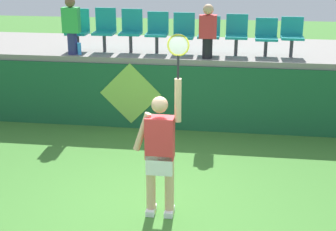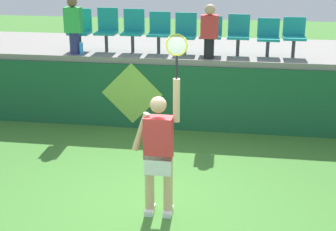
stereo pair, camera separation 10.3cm
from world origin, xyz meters
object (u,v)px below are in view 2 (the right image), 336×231
(stadium_chair_1, at_px, (107,28))
(stadium_chair_4, at_px, (185,32))
(stadium_chair_2, at_px, (133,29))
(stadium_chair_7, at_px, (268,35))
(tennis_player, at_px, (159,150))
(stadium_chair_0, at_px, (80,28))
(stadium_chair_3, at_px, (159,30))
(stadium_chair_5, at_px, (211,33))
(spectator_0, at_px, (209,30))
(water_bottle, at_px, (81,49))
(stadium_chair_8, at_px, (294,35))
(stadium_chair_6, at_px, (238,33))
(spectator_1, at_px, (73,24))

(stadium_chair_1, xyz_separation_m, stadium_chair_4, (1.67, -0.00, -0.05))
(stadium_chair_2, bearing_deg, stadium_chair_1, 179.80)
(stadium_chair_7, bearing_deg, tennis_player, -110.75)
(tennis_player, distance_m, stadium_chair_0, 4.82)
(stadium_chair_0, distance_m, stadium_chair_3, 1.70)
(stadium_chair_2, relative_size, stadium_chair_5, 1.16)
(spectator_0, bearing_deg, stadium_chair_3, 158.42)
(water_bottle, relative_size, stadium_chair_5, 0.32)
(stadium_chair_8, distance_m, spectator_0, 1.72)
(stadium_chair_7, distance_m, stadium_chair_8, 0.51)
(tennis_player, relative_size, stadium_chair_3, 3.04)
(stadium_chair_6, height_order, spectator_0, spectator_0)
(stadium_chair_2, bearing_deg, spectator_0, -14.77)
(stadium_chair_7, relative_size, spectator_1, 0.64)
(stadium_chair_8, xyz_separation_m, spectator_1, (-4.44, -0.41, 0.17))
(tennis_player, bearing_deg, stadium_chair_7, 69.25)
(stadium_chair_0, xyz_separation_m, spectator_1, (0.00, -0.42, 0.14))
(water_bottle, height_order, stadium_chair_4, stadium_chair_4)
(tennis_player, bearing_deg, stadium_chair_0, 120.45)
(stadium_chair_4, bearing_deg, stadium_chair_1, 179.91)
(tennis_player, distance_m, stadium_chair_7, 4.44)
(stadium_chair_3, xyz_separation_m, stadium_chair_7, (2.23, -0.01, -0.05))
(water_bottle, distance_m, stadium_chair_4, 2.17)
(stadium_chair_0, bearing_deg, stadium_chair_4, -0.04)
(stadium_chair_7, xyz_separation_m, spectator_1, (-3.93, -0.41, 0.20))
(water_bottle, xyz_separation_m, spectator_0, (2.63, 0.03, 0.44))
(stadium_chair_4, height_order, stadium_chair_8, stadium_chair_4)
(stadium_chair_5, bearing_deg, stadium_chair_3, 179.65)
(stadium_chair_7, relative_size, spectator_0, 0.70)
(tennis_player, relative_size, stadium_chair_7, 3.40)
(stadium_chair_5, relative_size, stadium_chair_7, 1.02)
(spectator_0, bearing_deg, spectator_1, 179.87)
(stadium_chair_6, height_order, spectator_1, spectator_1)
(stadium_chair_3, bearing_deg, stadium_chair_1, 179.70)
(tennis_player, height_order, stadium_chair_2, tennis_player)
(tennis_player, xyz_separation_m, stadium_chair_2, (-1.24, 4.07, 0.98))
(tennis_player, distance_m, stadium_chair_2, 4.37)
(stadium_chair_6, distance_m, stadium_chair_8, 1.10)
(stadium_chair_1, relative_size, spectator_0, 0.84)
(stadium_chair_1, distance_m, stadium_chair_2, 0.57)
(stadium_chair_2, bearing_deg, stadium_chair_0, 179.94)
(tennis_player, height_order, stadium_chair_7, tennis_player)
(stadium_chair_4, distance_m, spectator_1, 2.30)
(stadium_chair_6, relative_size, stadium_chair_7, 1.09)
(stadium_chair_4, height_order, spectator_0, spectator_0)
(stadium_chair_1, bearing_deg, spectator_1, -143.93)
(stadium_chair_3, height_order, stadium_chair_5, stadium_chair_3)
(stadium_chair_6, distance_m, spectator_0, 0.71)
(stadium_chair_5, relative_size, stadium_chair_6, 0.94)
(spectator_1, bearing_deg, stadium_chair_3, 13.81)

